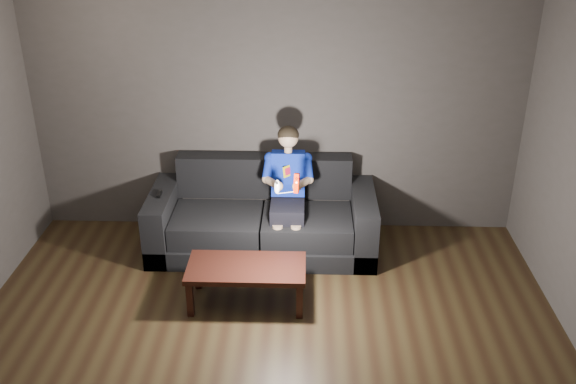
{
  "coord_description": "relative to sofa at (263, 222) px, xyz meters",
  "views": [
    {
      "loc": [
        0.32,
        -3.69,
        3.39
      ],
      "look_at": [
        0.15,
        1.55,
        0.85
      ],
      "focal_mm": 40.0,
      "sensor_mm": 36.0,
      "label": 1
    }
  ],
  "objects": [
    {
      "name": "child",
      "position": [
        0.26,
        -0.06,
        0.47
      ],
      "size": [
        0.49,
        0.6,
        1.21
      ],
      "color": "black",
      "rests_on": "sofa"
    },
    {
      "name": "wii_remote_black",
      "position": [
        -1.01,
        -0.08,
        0.34
      ],
      "size": [
        0.04,
        0.15,
        0.03
      ],
      "color": "black",
      "rests_on": "sofa"
    },
    {
      "name": "coffee_table",
      "position": [
        -0.08,
        -0.98,
        0.04
      ],
      "size": [
        1.03,
        0.52,
        0.38
      ],
      "color": "black",
      "rests_on": "floor"
    },
    {
      "name": "sofa",
      "position": [
        0.0,
        0.0,
        0.0
      ],
      "size": [
        2.25,
        0.97,
        0.87
      ],
      "color": "black",
      "rests_on": "floor"
    },
    {
      "name": "ceiling",
      "position": [
        0.12,
        -2.02,
        2.42
      ],
      "size": [
        5.0,
        5.0,
        0.02
      ],
      "primitive_type": "cube",
      "color": "silver",
      "rests_on": "back_wall"
    },
    {
      "name": "nunchuk_white",
      "position": [
        0.17,
        -0.52,
        0.64
      ],
      "size": [
        0.06,
        0.09,
        0.14
      ],
      "color": "white",
      "rests_on": "child"
    },
    {
      "name": "back_wall",
      "position": [
        0.12,
        0.48,
        1.07
      ],
      "size": [
        5.0,
        0.04,
        2.7
      ],
      "primitive_type": "cube",
      "color": "#3B3734",
      "rests_on": "ground"
    },
    {
      "name": "wii_remote_red",
      "position": [
        0.35,
        -0.52,
        0.68
      ],
      "size": [
        0.06,
        0.07,
        0.18
      ],
      "color": "red",
      "rests_on": "child"
    },
    {
      "name": "floor",
      "position": [
        0.12,
        -2.02,
        -0.28
      ],
      "size": [
        5.0,
        5.0,
        0.0
      ],
      "primitive_type": "plane",
      "color": "black",
      "rests_on": "ground"
    }
  ]
}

